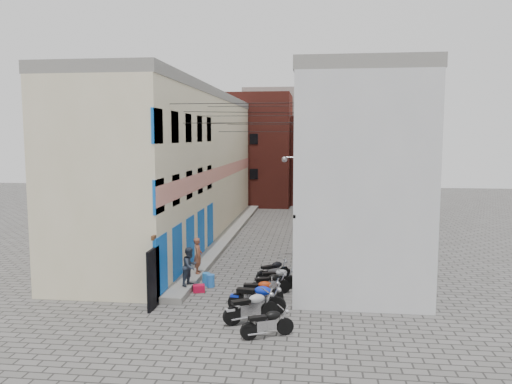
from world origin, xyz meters
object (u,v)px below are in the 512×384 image
at_px(motorcycle_a, 267,322).
at_px(motorcycle_c, 257,296).
at_px(motorcycle_b, 251,306).
at_px(water_jug_far, 206,279).
at_px(motorcycle_g, 274,269).
at_px(motorcycle_f, 277,277).
at_px(motorcycle_d, 260,290).
at_px(person_b, 190,266).
at_px(red_crate, 199,288).
at_px(water_jug_near, 211,281).
at_px(motorcycle_e, 270,282).
at_px(person_a, 198,255).

xyz_separation_m(motorcycle_a, motorcycle_c, (-0.58, 2.10, 0.10)).
distance_m(motorcycle_b, water_jug_far, 4.65).
bearing_deg(motorcycle_g, motorcycle_f, -28.81).
xyz_separation_m(motorcycle_c, motorcycle_g, (0.26, 4.00, -0.10)).
xyz_separation_m(motorcycle_d, water_jug_far, (-2.49, 1.99, -0.26)).
bearing_deg(person_b, red_crate, -78.11).
distance_m(motorcycle_f, water_jug_near, 2.77).
bearing_deg(motorcycle_b, water_jug_near, 179.08).
distance_m(motorcycle_a, red_crate, 5.29).
bearing_deg(motorcycle_c, motorcycle_a, 21.72).
distance_m(water_jug_near, red_crate, 0.81).
bearing_deg(water_jug_far, motorcycle_g, 18.83).
relative_size(motorcycle_b, motorcycle_c, 0.95).
bearing_deg(motorcycle_b, motorcycle_c, 143.59).
height_order(motorcycle_g, water_jug_near, motorcycle_g).
bearing_deg(red_crate, water_jug_near, 65.77).
bearing_deg(water_jug_near, motorcycle_f, 0.40).
xyz_separation_m(motorcycle_d, person_b, (-2.95, 1.11, 0.51)).
bearing_deg(person_b, water_jug_far, -6.17).
bearing_deg(motorcycle_c, person_b, -119.99).
height_order(water_jug_near, red_crate, water_jug_near).
height_order(person_b, water_jug_near, person_b).
relative_size(water_jug_near, water_jug_far, 1.00).
bearing_deg(water_jug_near, person_b, -136.43).
height_order(motorcycle_f, water_jug_near, motorcycle_f).
relative_size(motorcycle_g, water_jug_near, 3.38).
xyz_separation_m(motorcycle_d, red_crate, (-2.58, 1.05, -0.37)).
bearing_deg(red_crate, motorcycle_c, -39.17).
distance_m(motorcycle_e, motorcycle_f, 0.80).
bearing_deg(red_crate, person_a, 104.19).
height_order(motorcycle_b, motorcycle_c, motorcycle_c).
relative_size(motorcycle_c, red_crate, 4.58).
bearing_deg(motorcycle_a, motorcycle_b, -176.73).
relative_size(motorcycle_b, person_b, 1.28).
relative_size(motorcycle_c, person_a, 1.33).
xyz_separation_m(person_b, water_jug_near, (0.70, 0.67, -0.77)).
xyz_separation_m(person_a, red_crate, (0.47, -1.84, -0.90)).
xyz_separation_m(motorcycle_f, person_a, (-3.55, 1.09, 0.54)).
bearing_deg(motorcycle_a, red_crate, -168.73).
distance_m(motorcycle_g, water_jug_far, 2.92).
bearing_deg(water_jug_far, red_crate, -95.62).
bearing_deg(person_a, motorcycle_a, -156.09).
distance_m(person_b, water_jug_far, 1.26).
bearing_deg(motorcycle_b, motorcycle_d, 146.72).
height_order(motorcycle_d, motorcycle_g, motorcycle_d).
bearing_deg(water_jug_far, motorcycle_d, -38.68).
xyz_separation_m(motorcycle_a, water_jug_far, (-3.08, 5.16, -0.25)).
bearing_deg(motorcycle_d, motorcycle_e, 159.76).
bearing_deg(water_jug_far, motorcycle_c, -50.72).
height_order(motorcycle_b, red_crate, motorcycle_b).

